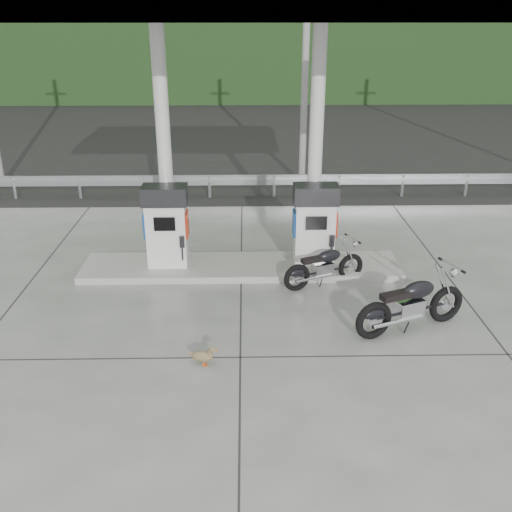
{
  "coord_description": "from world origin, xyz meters",
  "views": [
    {
      "loc": [
        0.1,
        -9.06,
        5.32
      ],
      "look_at": [
        0.3,
        1.0,
        1.0
      ],
      "focal_mm": 40.0,
      "sensor_mm": 36.0,
      "label": 1
    }
  ],
  "objects_px": {
    "gas_pump_right": "(315,225)",
    "duck": "(202,357)",
    "motorcycle_right": "(412,304)",
    "motorcycle_left": "(325,266)",
    "gas_pump_left": "(167,226)"
  },
  "relations": [
    {
      "from": "gas_pump_right",
      "to": "duck",
      "type": "distance_m",
      "value": 4.4
    },
    {
      "from": "gas_pump_right",
      "to": "motorcycle_right",
      "type": "height_order",
      "value": "gas_pump_right"
    },
    {
      "from": "gas_pump_right",
      "to": "motorcycle_left",
      "type": "xyz_separation_m",
      "value": [
        0.15,
        -0.77,
        -0.63
      ]
    },
    {
      "from": "gas_pump_left",
      "to": "motorcycle_left",
      "type": "bearing_deg",
      "value": -12.95
    },
    {
      "from": "motorcycle_left",
      "to": "duck",
      "type": "relative_size",
      "value": 4.09
    },
    {
      "from": "motorcycle_left",
      "to": "gas_pump_left",
      "type": "bearing_deg",
      "value": 143.86
    },
    {
      "from": "gas_pump_left",
      "to": "motorcycle_right",
      "type": "xyz_separation_m",
      "value": [
        4.65,
        -2.63,
        -0.54
      ]
    },
    {
      "from": "gas_pump_left",
      "to": "duck",
      "type": "distance_m",
      "value": 3.93
    },
    {
      "from": "motorcycle_right",
      "to": "duck",
      "type": "xyz_separation_m",
      "value": [
        -3.67,
        -1.07,
        -0.35
      ]
    },
    {
      "from": "gas_pump_left",
      "to": "gas_pump_right",
      "type": "xyz_separation_m",
      "value": [
        3.2,
        0.0,
        0.0
      ]
    },
    {
      "from": "gas_pump_right",
      "to": "motorcycle_right",
      "type": "relative_size",
      "value": 0.84
    },
    {
      "from": "gas_pump_left",
      "to": "motorcycle_right",
      "type": "relative_size",
      "value": 0.84
    },
    {
      "from": "motorcycle_right",
      "to": "duck",
      "type": "bearing_deg",
      "value": 174.56
    },
    {
      "from": "duck",
      "to": "motorcycle_right",
      "type": "bearing_deg",
      "value": 27.6
    },
    {
      "from": "gas_pump_left",
      "to": "duck",
      "type": "relative_size",
      "value": 4.18
    }
  ]
}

